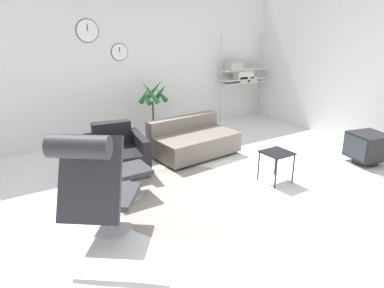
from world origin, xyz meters
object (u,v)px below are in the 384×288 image
crt_television (367,147)px  side_table (277,156)px  lounge_chair (95,180)px  potted_plant (154,112)px  shelf_unit (242,75)px  couch_low (193,141)px  armchair_red (117,155)px  ottoman (128,175)px

crt_television → side_table: bearing=93.8°
lounge_chair → potted_plant: lounge_chair is taller
side_table → shelf_unit: 3.41m
shelf_unit → couch_low: bearing=-148.3°
shelf_unit → crt_television: bearing=-89.5°
armchair_red → potted_plant: (1.12, 1.01, 0.31)m
ottoman → side_table: size_ratio=1.18×
potted_plant → shelf_unit: 2.46m
ottoman → crt_television: crt_television is taller
lounge_chair → side_table: 2.63m
potted_plant → couch_low: bearing=-75.7°
lounge_chair → shelf_unit: size_ratio=0.66×
side_table → potted_plant: potted_plant is taller
lounge_chair → crt_television: 4.38m
ottoman → shelf_unit: shelf_unit is taller
ottoman → shelf_unit: size_ratio=0.27×
crt_television → potted_plant: bearing=53.6°
ottoman → potted_plant: size_ratio=0.44×
couch_low → side_table: couch_low is taller
couch_low → side_table: size_ratio=3.27×
couch_low → shelf_unit: shelf_unit is taller
lounge_chair → ottoman: lounge_chair is taller
couch_low → crt_television: (2.17, -1.82, 0.03)m
armchair_red → crt_television: armchair_red is taller
ottoman → couch_low: bearing=29.0°
ottoman → armchair_red: size_ratio=0.57×
ottoman → armchair_red: 0.83m
ottoman → couch_low: couch_low is taller
crt_television → shelf_unit: bearing=13.3°
crt_television → shelf_unit: (-0.03, 3.14, 0.80)m
crt_television → shelf_unit: shelf_unit is taller
armchair_red → potted_plant: 1.54m
lounge_chair → ottoman: bearing=90.0°
crt_television → potted_plant: potted_plant is taller
ottoman → armchair_red: (0.14, 0.81, -0.03)m
ottoman → side_table: 2.06m
couch_low → ottoman: bearing=24.0°
shelf_unit → lounge_chair: bearing=-144.6°
side_table → shelf_unit: shelf_unit is taller
couch_low → side_table: (0.42, -1.54, 0.16)m
lounge_chair → crt_television: (4.35, -0.07, -0.48)m
lounge_chair → potted_plant: bearing=91.1°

